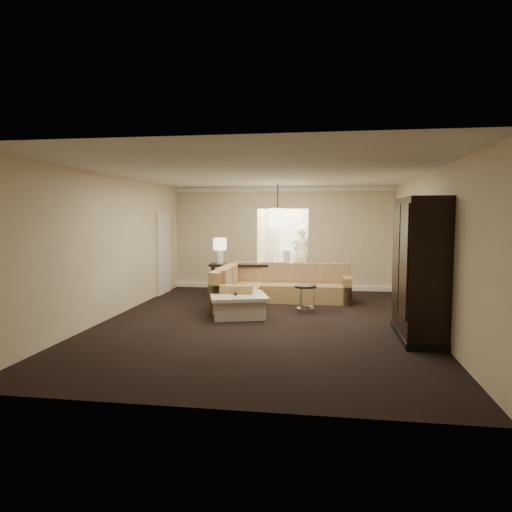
% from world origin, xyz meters
% --- Properties ---
extents(ground, '(8.00, 8.00, 0.00)m').
position_xyz_m(ground, '(0.00, 0.00, 0.00)').
color(ground, black).
rests_on(ground, ground).
extents(wall_back, '(6.00, 0.04, 2.80)m').
position_xyz_m(wall_back, '(0.00, 4.00, 1.40)').
color(wall_back, beige).
rests_on(wall_back, ground).
extents(wall_front, '(6.00, 0.04, 2.80)m').
position_xyz_m(wall_front, '(0.00, -4.00, 1.40)').
color(wall_front, beige).
rests_on(wall_front, ground).
extents(wall_left, '(0.04, 8.00, 2.80)m').
position_xyz_m(wall_left, '(-3.00, 0.00, 1.40)').
color(wall_left, beige).
rests_on(wall_left, ground).
extents(wall_right, '(0.04, 8.00, 2.80)m').
position_xyz_m(wall_right, '(3.00, 0.00, 1.40)').
color(wall_right, beige).
rests_on(wall_right, ground).
extents(ceiling, '(6.00, 8.00, 0.02)m').
position_xyz_m(ceiling, '(0.00, 0.00, 2.80)').
color(ceiling, white).
rests_on(ceiling, wall_back).
extents(crown_molding, '(6.00, 0.10, 0.12)m').
position_xyz_m(crown_molding, '(0.00, 3.95, 2.73)').
color(crown_molding, white).
rests_on(crown_molding, wall_back).
extents(baseboard, '(6.00, 0.10, 0.12)m').
position_xyz_m(baseboard, '(0.00, 3.95, 0.06)').
color(baseboard, white).
rests_on(baseboard, ground).
extents(side_door, '(0.05, 0.90, 2.10)m').
position_xyz_m(side_door, '(-2.97, 2.80, 1.05)').
color(side_door, white).
rests_on(side_door, ground).
extents(foyer, '(1.44, 2.02, 2.80)m').
position_xyz_m(foyer, '(0.00, 5.34, 1.30)').
color(foyer, beige).
rests_on(foyer, ground).
extents(sectional_sofa, '(2.94, 2.35, 0.88)m').
position_xyz_m(sectional_sofa, '(-0.05, 1.88, 0.35)').
color(sectional_sofa, brown).
rests_on(sectional_sofa, ground).
extents(coffee_table, '(1.37, 1.37, 0.46)m').
position_xyz_m(coffee_table, '(-0.56, 0.40, 0.23)').
color(coffee_table, silver).
rests_on(coffee_table, ground).
extents(console_table, '(2.17, 0.66, 0.83)m').
position_xyz_m(console_table, '(-0.59, 2.61, 0.49)').
color(console_table, black).
rests_on(console_table, ground).
extents(armoire, '(0.68, 1.60, 2.30)m').
position_xyz_m(armoire, '(2.69, -0.80, 1.10)').
color(armoire, black).
rests_on(armoire, ground).
extents(drink_table, '(0.46, 0.46, 0.57)m').
position_xyz_m(drink_table, '(0.77, 0.92, 0.41)').
color(drink_table, black).
rests_on(drink_table, ground).
extents(table_lamp_left, '(0.33, 0.33, 0.63)m').
position_xyz_m(table_lamp_left, '(-1.42, 2.54, 1.25)').
color(table_lamp_left, white).
rests_on(table_lamp_left, console_table).
extents(table_lamp_right, '(0.33, 0.33, 0.63)m').
position_xyz_m(table_lamp_right, '(0.23, 2.68, 1.25)').
color(table_lamp_right, white).
rests_on(table_lamp_right, console_table).
extents(pendant_light, '(0.38, 0.38, 1.09)m').
position_xyz_m(pendant_light, '(0.00, 2.70, 1.95)').
color(pendant_light, black).
rests_on(pendant_light, ceiling).
extents(person, '(0.77, 0.59, 1.90)m').
position_xyz_m(person, '(0.45, 5.22, 0.95)').
color(person, silver).
rests_on(person, ground).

